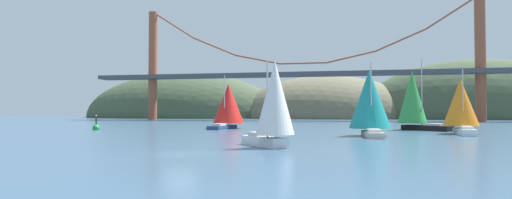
% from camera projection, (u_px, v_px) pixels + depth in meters
% --- Properties ---
extents(ground_plane, '(360.00, 360.00, 0.00)m').
position_uv_depth(ground_plane, '(181.00, 154.00, 29.47)').
color(ground_plane, '#385670').
extents(headland_right, '(86.82, 44.00, 43.80)m').
position_uv_depth(headland_right, '(478.00, 119.00, 149.09)').
color(headland_right, '#425138').
rests_on(headland_right, ground_plane).
extents(headland_left, '(86.55, 44.00, 37.80)m').
position_uv_depth(headland_left, '(182.00, 118.00, 172.88)').
color(headland_left, '#425138').
rests_on(headland_left, ground_plane).
extents(headland_center, '(70.99, 44.00, 33.46)m').
position_uv_depth(headland_center, '(326.00, 118.00, 160.47)').
color(headland_center, '#6B664C').
rests_on(headland_center, ground_plane).
extents(suspension_bridge, '(133.87, 6.00, 35.44)m').
position_uv_depth(suspension_bridge, '(303.00, 69.00, 122.78)').
color(suspension_bridge, brown).
rests_on(suspension_bridge, ground_plane).
extents(sailboat_orange_sail, '(4.71, 7.85, 8.52)m').
position_uv_depth(sailboat_orange_sail, '(461.00, 104.00, 53.95)').
color(sailboat_orange_sail, white).
rests_on(sailboat_orange_sail, ground_plane).
extents(sailboat_white_mainsail, '(6.00, 6.34, 7.48)m').
position_uv_depth(sailboat_white_mainsail, '(274.00, 102.00, 34.60)').
color(sailboat_white_mainsail, white).
rests_on(sailboat_white_mainsail, ground_plane).
extents(sailboat_green_sail, '(8.52, 8.23, 11.19)m').
position_uv_depth(sailboat_green_sail, '(413.00, 99.00, 65.14)').
color(sailboat_green_sail, black).
rests_on(sailboat_green_sail, ground_plane).
extents(sailboat_teal_sail, '(5.33, 8.27, 8.82)m').
position_uv_depth(sailboat_teal_sail, '(370.00, 100.00, 49.85)').
color(sailboat_teal_sail, '#B7B2A8').
rests_on(sailboat_teal_sail, ground_plane).
extents(sailboat_red_spinnaker, '(6.18, 9.16, 9.08)m').
position_uv_depth(sailboat_red_spinnaker, '(228.00, 105.00, 70.45)').
color(sailboat_red_spinnaker, navy).
rests_on(sailboat_red_spinnaker, ground_plane).
extents(channel_buoy, '(1.10, 1.10, 2.64)m').
position_uv_depth(channel_buoy, '(96.00, 128.00, 65.52)').
color(channel_buoy, green).
rests_on(channel_buoy, ground_plane).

